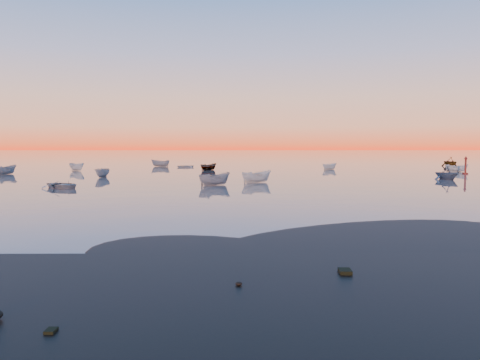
{
  "coord_description": "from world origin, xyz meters",
  "views": [
    {
      "loc": [
        -0.11,
        -21.67,
        4.43
      ],
      "look_at": [
        0.5,
        28.0,
        0.72
      ],
      "focal_mm": 35.0,
      "sensor_mm": 36.0,
      "label": 1
    }
  ],
  "objects_px": {
    "boat_near_right": "(446,179)",
    "channel_marker": "(466,167)",
    "boat_near_center": "(214,185)",
    "boat_near_left": "(63,188)"
  },
  "relations": [
    {
      "from": "boat_near_center",
      "to": "channel_marker",
      "type": "distance_m",
      "value": 42.63
    },
    {
      "from": "channel_marker",
      "to": "boat_near_left",
      "type": "bearing_deg",
      "value": -156.37
    },
    {
      "from": "channel_marker",
      "to": "boat_near_center",
      "type": "bearing_deg",
      "value": -152.33
    },
    {
      "from": "boat_near_left",
      "to": "boat_near_right",
      "type": "height_order",
      "value": "boat_near_right"
    },
    {
      "from": "boat_near_left",
      "to": "channel_marker",
      "type": "bearing_deg",
      "value": -27.32
    },
    {
      "from": "boat_near_right",
      "to": "boat_near_left",
      "type": "bearing_deg",
      "value": -9.76
    },
    {
      "from": "boat_near_right",
      "to": "channel_marker",
      "type": "xyz_separation_m",
      "value": [
        8.0,
        11.08,
        1.13
      ]
    },
    {
      "from": "boat_near_center",
      "to": "boat_near_right",
      "type": "xyz_separation_m",
      "value": [
        29.74,
        8.71,
        0.0
      ]
    },
    {
      "from": "boat_near_right",
      "to": "channel_marker",
      "type": "bearing_deg",
      "value": -150.67
    },
    {
      "from": "channel_marker",
      "to": "boat_near_right",
      "type": "bearing_deg",
      "value": -125.83
    }
  ]
}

